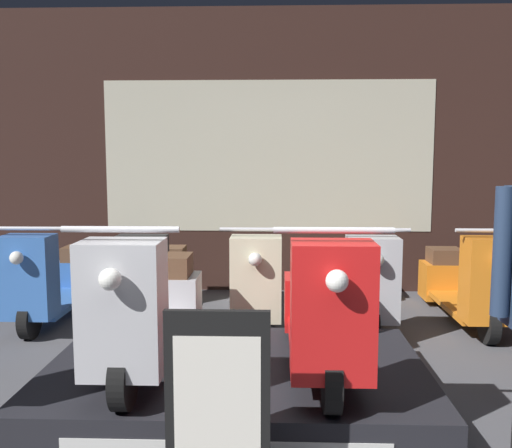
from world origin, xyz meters
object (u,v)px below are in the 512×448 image
(scooter_backrow_1, at_px, (156,281))
(scooter_backrow_4, at_px, (466,283))
(scooter_display_right, at_px, (322,310))
(scooter_backrow_3, at_px, (361,282))
(price_sign_board, at_px, (218,407))
(scooter_display_left, at_px, (149,308))
(scooter_backrow_0, at_px, (56,280))
(scooter_backrow_2, at_px, (258,282))

(scooter_backrow_1, height_order, scooter_backrow_4, same)
(scooter_display_right, height_order, scooter_backrow_3, scooter_display_right)
(scooter_backrow_3, xyz_separation_m, price_sign_board, (-1.06, -2.87, 0.07))
(scooter_display_right, xyz_separation_m, scooter_backrow_1, (-1.42, 1.83, -0.23))
(scooter_backrow_1, bearing_deg, scooter_display_left, -79.50)
(scooter_display_right, xyz_separation_m, scooter_backrow_3, (0.51, 1.83, -0.23))
(scooter_backrow_0, height_order, scooter_backrow_4, same)
(scooter_display_left, height_order, price_sign_board, scooter_display_left)
(scooter_display_left, xyz_separation_m, price_sign_board, (0.54, -1.04, -0.16))
(scooter_backrow_4, xyz_separation_m, price_sign_board, (-2.03, -2.87, 0.07))
(price_sign_board, bearing_deg, scooter_backrow_0, 122.74)
(scooter_backrow_0, relative_size, scooter_backrow_1, 1.00)
(scooter_display_left, bearing_deg, scooter_display_right, 0.00)
(scooter_backrow_3, distance_m, price_sign_board, 3.06)
(scooter_display_right, bearing_deg, price_sign_board, -117.67)
(scooter_display_right, distance_m, scooter_backrow_2, 1.90)
(scooter_backrow_2, bearing_deg, scooter_backrow_0, 180.00)
(scooter_backrow_2, relative_size, scooter_backrow_4, 1.00)
(scooter_display_right, bearing_deg, scooter_backrow_4, 50.97)
(scooter_display_left, relative_size, scooter_backrow_3, 1.00)
(scooter_backrow_2, height_order, price_sign_board, scooter_backrow_2)
(scooter_backrow_0, relative_size, scooter_backrow_4, 1.00)
(scooter_display_left, height_order, scooter_display_right, same)
(scooter_display_left, distance_m, scooter_display_right, 1.08)
(scooter_backrow_2, xyz_separation_m, price_sign_board, (-0.09, -2.87, 0.07))
(scooter_backrow_1, bearing_deg, scooter_display_right, -52.16)
(scooter_backrow_1, distance_m, scooter_backrow_3, 1.93)
(scooter_backrow_3, height_order, scooter_backrow_4, same)
(scooter_display_left, bearing_deg, scooter_backrow_1, 100.50)
(scooter_backrow_0, bearing_deg, scooter_display_left, -54.45)
(scooter_backrow_3, xyz_separation_m, scooter_backrow_4, (0.97, 0.00, 0.00))
(scooter_backrow_3, bearing_deg, scooter_backrow_1, 180.00)
(scooter_backrow_2, distance_m, price_sign_board, 2.87)
(scooter_backrow_0, height_order, scooter_backrow_1, same)
(scooter_display_left, relative_size, price_sign_board, 1.96)
(scooter_backrow_2, xyz_separation_m, scooter_backrow_3, (0.97, 0.00, 0.00))
(scooter_backrow_2, height_order, scooter_backrow_3, same)
(scooter_backrow_2, bearing_deg, scooter_display_right, -76.09)
(scooter_backrow_1, distance_m, scooter_backrow_2, 0.97)
(scooter_backrow_1, height_order, scooter_backrow_2, same)
(scooter_display_right, distance_m, scooter_backrow_3, 1.91)
(scooter_display_left, xyz_separation_m, scooter_display_right, (1.08, 0.00, 0.00))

